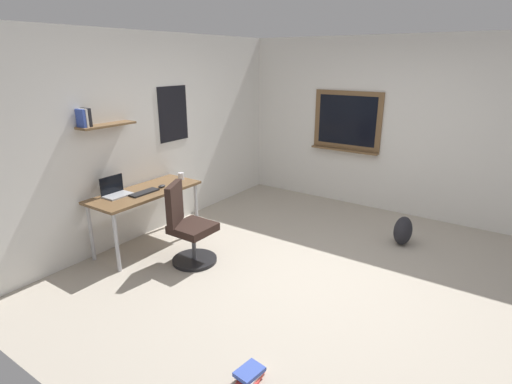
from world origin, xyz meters
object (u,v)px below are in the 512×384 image
coffee_mug (181,176)px  keyboard (144,192)px  desk (145,197)px  office_chair (188,229)px  computer_mouse (162,186)px  laptop (115,191)px  backpack (403,231)px  book_stack_on_floor (250,374)px

coffee_mug → keyboard: bearing=-175.7°
desk → coffee_mug: bearing=-2.2°
office_chair → computer_mouse: office_chair is taller
office_chair → keyboard: office_chair is taller
laptop → keyboard: size_ratio=0.84×
computer_mouse → coffee_mug: bearing=7.3°
backpack → keyboard: bearing=127.0°
keyboard → laptop: bearing=138.7°
desk → book_stack_on_floor: (-1.12, -2.37, -0.61)m
backpack → book_stack_on_floor: size_ratio=1.53×
computer_mouse → book_stack_on_floor: size_ratio=0.43×
book_stack_on_floor → office_chair: bearing=56.6°
laptop → keyboard: 0.33m
desk → backpack: 3.27m
desk → book_stack_on_floor: 2.69m
computer_mouse → coffee_mug: 0.40m
office_chair → keyboard: (-0.04, 0.65, 0.34)m
backpack → book_stack_on_floor: bearing=174.8°
coffee_mug → backpack: 2.97m
backpack → book_stack_on_floor: backpack is taller
laptop → book_stack_on_floor: size_ratio=1.28×
desk → backpack: desk is taller
office_chair → book_stack_on_floor: size_ratio=3.91×
laptop → backpack: (2.18, -2.79, -0.60)m
coffee_mug → desk: bearing=177.8°
coffee_mug → book_stack_on_floor: 3.00m
keyboard → coffee_mug: size_ratio=4.02×
laptop → book_stack_on_floor: bearing=-107.7°
desk → book_stack_on_floor: size_ratio=5.77×
computer_mouse → backpack: bearing=-57.2°
desk → coffee_mug: coffee_mug is taller
laptop → computer_mouse: 0.57m
backpack → office_chair: bearing=134.5°
office_chair → backpack: size_ratio=2.56×
keyboard → book_stack_on_floor: size_ratio=1.52×
book_stack_on_floor → laptop: bearing=72.3°
computer_mouse → office_chair: bearing=-110.1°
coffee_mug → backpack: bearing=-64.3°
computer_mouse → keyboard: bearing=180.0°
keyboard → book_stack_on_floor: keyboard is taller
laptop → coffee_mug: laptop is taller
office_chair → laptop: size_ratio=3.06×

